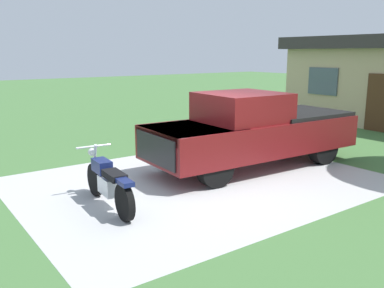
# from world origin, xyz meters

# --- Properties ---
(ground_plane) EXTENTS (80.00, 80.00, 0.00)m
(ground_plane) POSITION_xyz_m (0.00, 0.00, 0.00)
(ground_plane) COLOR #44703A
(driveway_pad) EXTENTS (5.98, 7.82, 0.01)m
(driveway_pad) POSITION_xyz_m (0.00, 0.00, 0.00)
(driveway_pad) COLOR #B7B7B7
(driveway_pad) RESTS_ON ground
(motorcycle) EXTENTS (2.21, 0.70, 1.09)m
(motorcycle) POSITION_xyz_m (0.25, -2.33, 0.47)
(motorcycle) COLOR black
(motorcycle) RESTS_ON ground
(pickup_truck) EXTENTS (2.25, 5.71, 1.90)m
(pickup_truck) POSITION_xyz_m (-0.22, 1.91, 0.95)
(pickup_truck) COLOR black
(pickup_truck) RESTS_ON ground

